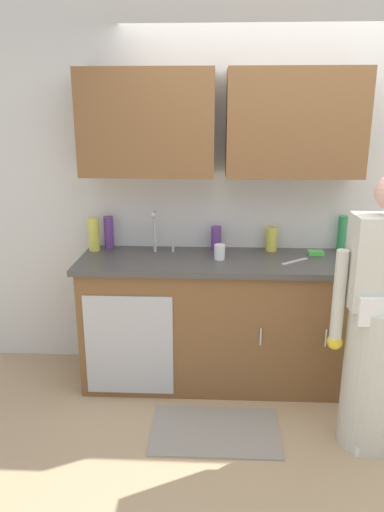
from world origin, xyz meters
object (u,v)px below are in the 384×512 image
(cup_by_sink, at_px, (220,252))
(sponge, at_px, (316,253))
(person_at_sink, at_px, (377,338))
(bottle_water_tall, at_px, (94,234))
(knife_on_counter, at_px, (295,261))
(bottle_dish_liquid, at_px, (109,233))
(bottle_water_short, at_px, (342,234))
(sink, at_px, (158,259))
(bottle_soap, at_px, (272,239))
(bottle_cleaner_spray, at_px, (216,238))

(cup_by_sink, distance_m, sponge, 0.71)
(person_at_sink, xyz_separation_m, bottle_water_tall, (-1.82, 0.86, 0.37))
(person_at_sink, xyz_separation_m, knife_on_counter, (-0.38, 0.64, 0.25))
(bottle_dish_liquid, xyz_separation_m, bottle_water_short, (1.72, 0.00, 0.01))
(cup_by_sink, relative_size, sponge, 0.96)
(bottle_water_tall, xyz_separation_m, knife_on_counter, (1.44, -0.22, -0.12))
(person_at_sink, relative_size, cup_by_sink, 15.38)
(person_at_sink, bearing_deg, sink, 152.19)
(bottle_dish_liquid, distance_m, sponge, 1.53)
(sink, distance_m, sponge, 1.13)
(bottle_dish_liquid, relative_size, bottle_water_short, 0.92)
(bottle_water_tall, relative_size, sponge, 2.25)
(sink, relative_size, knife_on_counter, 2.08)
(sink, distance_m, bottle_water_tall, 0.53)
(person_at_sink, bearing_deg, knife_on_counter, 120.60)
(person_at_sink, distance_m, cup_by_sink, 1.16)
(bottle_soap, bearing_deg, bottle_water_short, 1.96)
(person_at_sink, xyz_separation_m, bottle_dish_liquid, (-1.72, 0.93, 0.37))
(bottle_cleaner_spray, bearing_deg, cup_by_sink, -83.92)
(sink, bearing_deg, bottle_soap, 14.62)
(bottle_cleaner_spray, xyz_separation_m, bottle_soap, (0.41, 0.00, -0.00))
(sponge, bearing_deg, bottle_soap, 162.60)
(bottle_cleaner_spray, distance_m, bottle_dish_liquid, 0.80)
(knife_on_counter, bearing_deg, cup_by_sink, -43.46)
(knife_on_counter, relative_size, sponge, 2.18)
(bottle_water_short, relative_size, knife_on_counter, 1.09)
(sponge, bearing_deg, person_at_sink, -76.07)
(bottle_water_tall, bearing_deg, sink, -17.69)
(sink, height_order, bottle_dish_liquid, sink)
(bottle_soap, bearing_deg, sink, -165.38)
(bottle_cleaner_spray, bearing_deg, person_at_sink, -44.70)
(bottle_water_tall, bearing_deg, sponge, -1.44)
(person_at_sink, height_order, knife_on_counter, person_at_sink)
(bottle_cleaner_spray, relative_size, bottle_soap, 1.01)
(bottle_dish_liquid, relative_size, cup_by_sink, 2.29)
(person_at_sink, xyz_separation_m, bottle_cleaner_spray, (-0.92, 0.91, 0.34))
(sink, xyz_separation_m, knife_on_counter, (0.95, -0.06, 0.02))
(cup_by_sink, bearing_deg, sponge, 11.38)
(cup_by_sink, height_order, knife_on_counter, cup_by_sink)
(bottle_cleaner_spray, height_order, bottle_water_tall, bottle_water_tall)
(person_at_sink, bearing_deg, cup_by_sink, 142.90)
(knife_on_counter, bearing_deg, sponge, -174.87)
(bottle_cleaner_spray, bearing_deg, knife_on_counter, -26.44)
(sink, xyz_separation_m, bottle_water_tall, (-0.49, 0.16, 0.14))
(cup_by_sink, xyz_separation_m, sponge, (0.69, 0.14, -0.04))
(bottle_dish_liquid, height_order, knife_on_counter, bottle_dish_liquid)
(cup_by_sink, xyz_separation_m, knife_on_counter, (0.52, -0.04, -0.05))
(bottle_water_tall, distance_m, cup_by_sink, 0.94)
(bottle_water_tall, bearing_deg, knife_on_counter, -8.51)
(bottle_dish_liquid, bearing_deg, cup_by_sink, -16.78)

